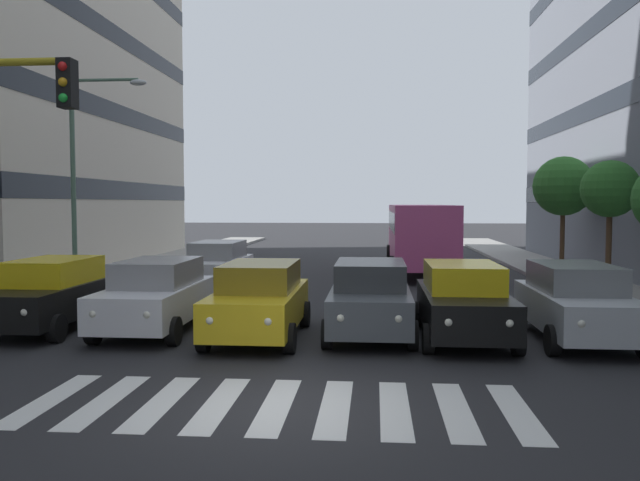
{
  "coord_description": "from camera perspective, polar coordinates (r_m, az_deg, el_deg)",
  "views": [
    {
      "loc": [
        -1.49,
        9.6,
        3.09
      ],
      "look_at": [
        -0.06,
        -7.1,
        2.12
      ],
      "focal_mm": 36.18,
      "sensor_mm": 36.0,
      "label": 1
    }
  ],
  "objects": [
    {
      "name": "car_3",
      "position": [
        14.86,
        -5.4,
        -5.22
      ],
      "size": [
        2.02,
        4.44,
        1.72
      ],
      "color": "gold",
      "rests_on": "ground_plane"
    },
    {
      "name": "car_5",
      "position": [
        17.14,
        -22.7,
        -4.32
      ],
      "size": [
        2.02,
        4.44,
        1.72
      ],
      "color": "black",
      "rests_on": "ground_plane"
    },
    {
      "name": "street_tree_3",
      "position": [
        29.52,
        20.72,
        4.49
      ],
      "size": [
        2.54,
        2.54,
        4.93
      ],
      "color": "#513823",
      "rests_on": "sidewalk_left"
    },
    {
      "name": "bus_behind_traffic",
      "position": [
        29.31,
        8.78,
        0.89
      ],
      "size": [
        2.78,
        10.5,
        3.0
      ],
      "color": "#DB5193",
      "rests_on": "ground_plane"
    },
    {
      "name": "car_2",
      "position": [
        15.13,
        4.47,
        -5.07
      ],
      "size": [
        2.02,
        4.44,
        1.72
      ],
      "color": "#474C51",
      "rests_on": "ground_plane"
    },
    {
      "name": "car_4",
      "position": [
        16.02,
        -14.28,
        -4.69
      ],
      "size": [
        2.02,
        4.44,
        1.72
      ],
      "color": "silver",
      "rests_on": "ground_plane"
    },
    {
      "name": "car_1",
      "position": [
        14.97,
        12.54,
        -5.23
      ],
      "size": [
        2.02,
        4.44,
        1.72
      ],
      "color": "black",
      "rests_on": "ground_plane"
    },
    {
      "name": "ground_plane",
      "position": [
        10.2,
        -3.86,
        -14.33
      ],
      "size": [
        180.0,
        180.0,
        0.0
      ],
      "primitive_type": "plane",
      "color": "#262628"
    },
    {
      "name": "building_right_block_0",
      "position": [
        36.1,
        -24.43,
        15.9
      ],
      "size": [
        9.35,
        20.65,
        22.25
      ],
      "color": "beige",
      "rests_on": "ground_plane"
    },
    {
      "name": "crosswalk_markings",
      "position": [
        10.19,
        -3.86,
        -14.31
      ],
      "size": [
        7.65,
        2.8,
        0.01
      ],
      "color": "silver",
      "rests_on": "ground_plane"
    },
    {
      "name": "street_lamp_right",
      "position": [
        22.84,
        -20.09,
        6.61
      ],
      "size": [
        2.63,
        0.28,
        7.12
      ],
      "color": "#4C6B56",
      "rests_on": "sidewalk_right"
    },
    {
      "name": "car_row2_0",
      "position": [
        23.22,
        -9.08,
        -2.16
      ],
      "size": [
        2.02,
        4.44,
        1.72
      ],
      "color": "silver",
      "rests_on": "ground_plane"
    },
    {
      "name": "street_tree_2",
      "position": [
        24.71,
        24.27,
        4.12
      ],
      "size": [
        2.0,
        2.0,
        4.44
      ],
      "color": "#513823",
      "rests_on": "sidewalk_left"
    },
    {
      "name": "car_0",
      "position": [
        15.56,
        21.7,
        -5.06
      ],
      "size": [
        2.02,
        4.44,
        1.72
      ],
      "color": "#B2B7BC",
      "rests_on": "ground_plane"
    }
  ]
}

